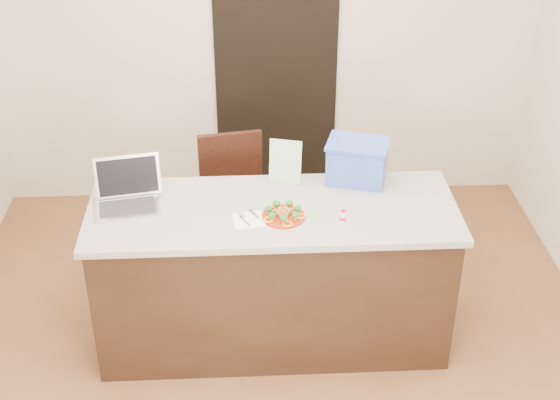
{
  "coord_description": "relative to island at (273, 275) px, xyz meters",
  "views": [
    {
      "loc": [
        -0.15,
        -3.41,
        3.2
      ],
      "look_at": [
        0.04,
        0.2,
        1.0
      ],
      "focal_mm": 50.0,
      "sensor_mm": 36.0,
      "label": 1
    }
  ],
  "objects": [
    {
      "name": "pepper_rings",
      "position": [
        0.05,
        -0.1,
        0.48
      ],
      "size": [
        0.23,
        0.23,
        0.01
      ],
      "color": "yellow",
      "rests_on": "plate"
    },
    {
      "name": "blue_box",
      "position": [
        0.5,
        0.29,
        0.58
      ],
      "size": [
        0.41,
        0.34,
        0.25
      ],
      "rotation": [
        0.0,
        0.0,
        -0.29
      ],
      "color": "#3352B9",
      "rests_on": "island"
    },
    {
      "name": "leaflet",
      "position": [
        0.09,
        0.29,
        0.59
      ],
      "size": [
        0.19,
        0.09,
        0.27
      ],
      "primitive_type": "cube",
      "rotation": [
        -0.14,
        0.0,
        -0.27
      ],
      "color": "white",
      "rests_on": "island"
    },
    {
      "name": "doorway",
      "position": [
        0.1,
        1.73,
        0.54
      ],
      "size": [
        0.9,
        0.02,
        2.0
      ],
      "primitive_type": "cube",
      "color": "black",
      "rests_on": "ground"
    },
    {
      "name": "meatballs",
      "position": [
        0.05,
        -0.09,
        0.49
      ],
      "size": [
        0.09,
        0.09,
        0.03
      ],
      "color": "brown",
      "rests_on": "plate"
    },
    {
      "name": "broccoli",
      "position": [
        0.05,
        -0.1,
        0.5
      ],
      "size": [
        0.2,
        0.2,
        0.03
      ],
      "color": "#154F15",
      "rests_on": "plate"
    },
    {
      "name": "plate",
      "position": [
        0.05,
        -0.1,
        0.47
      ],
      "size": [
        0.24,
        0.24,
        0.02
      ],
      "rotation": [
        0.0,
        0.0,
        0.13
      ],
      "color": "maroon",
      "rests_on": "island"
    },
    {
      "name": "knife",
      "position": [
        -0.11,
        -0.13,
        0.47
      ],
      "size": [
        0.06,
        0.19,
        0.01
      ],
      "rotation": [
        0.0,
        0.0,
        0.47
      ],
      "color": "white",
      "rests_on": "napkin"
    },
    {
      "name": "fork",
      "position": [
        -0.16,
        -0.11,
        0.47
      ],
      "size": [
        0.06,
        0.15,
        0.0
      ],
      "rotation": [
        0.0,
        0.0,
        0.49
      ],
      "color": "silver",
      "rests_on": "napkin"
    },
    {
      "name": "laptop",
      "position": [
        -0.8,
        0.1,
        0.53
      ],
      "size": [
        0.4,
        0.34,
        0.26
      ],
      "rotation": [
        0.0,
        0.0,
        0.18
      ],
      "color": "#BABABF",
      "rests_on": "island"
    },
    {
      "name": "island",
      "position": [
        0.0,
        0.0,
        0.0
      ],
      "size": [
        2.06,
        0.76,
        0.92
      ],
      "color": "black",
      "rests_on": "ground"
    },
    {
      "name": "chair",
      "position": [
        -0.24,
        0.78,
        0.08
      ],
      "size": [
        0.48,
        0.48,
        0.95
      ],
      "rotation": [
        0.0,
        0.0,
        0.16
      ],
      "color": "black",
      "rests_on": "ground"
    },
    {
      "name": "napkin",
      "position": [
        -0.14,
        -0.12,
        0.46
      ],
      "size": [
        0.19,
        0.19,
        0.01
      ],
      "primitive_type": "cube",
      "rotation": [
        0.0,
        0.0,
        0.15
      ],
      "color": "white",
      "rests_on": "island"
    },
    {
      "name": "ground",
      "position": [
        0.0,
        -0.25,
        -0.46
      ],
      "size": [
        4.0,
        4.0,
        0.0
      ],
      "primitive_type": "plane",
      "color": "brown",
      "rests_on": "ground"
    },
    {
      "name": "room_shell",
      "position": [
        0.0,
        -0.25,
        1.16
      ],
      "size": [
        4.0,
        4.0,
        4.0
      ],
      "color": "white",
      "rests_on": "ground"
    },
    {
      "name": "yogurt_bottle",
      "position": [
        0.37,
        -0.15,
        0.49
      ],
      "size": [
        0.03,
        0.03,
        0.07
      ],
      "rotation": [
        0.0,
        0.0,
        -0.06
      ],
      "color": "beige",
      "rests_on": "island"
    }
  ]
}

